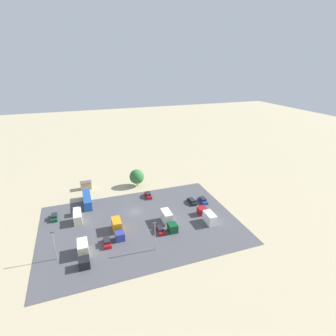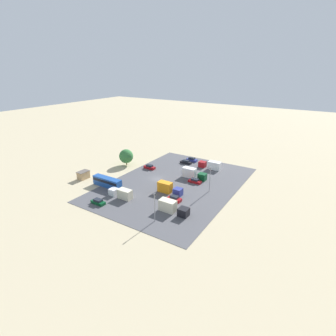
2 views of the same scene
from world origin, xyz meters
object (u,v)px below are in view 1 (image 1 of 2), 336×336
object	(u,v)px
parked_truck_1	(168,220)
parked_car_3	(148,195)
parked_car_1	(54,217)
parked_car_2	(192,201)
parked_car_5	(160,230)
parked_car_0	(107,242)
bus	(87,199)
parked_truck_2	(78,216)
parked_truck_3	(118,228)
parked_car_4	(203,200)
parked_truck_4	(207,216)
parked_truck_0	(83,252)
shed_building	(86,185)

from	to	relation	value
parked_truck_1	parked_car_3	bearing A→B (deg)	-86.78
parked_car_1	parked_car_2	xyz separation A→B (m)	(-43.03, 5.06, -0.02)
parked_car_1	parked_car_5	xyz separation A→B (m)	(-28.06, 16.72, -0.03)
parked_car_0	bus	bearing A→B (deg)	98.01
parked_truck_2	parked_truck_3	xyz separation A→B (m)	(-10.21, 10.19, 0.17)
parked_car_5	parked_car_2	bearing A→B (deg)	-142.08
parked_car_1	parked_car_4	bearing A→B (deg)	172.86
bus	parked_car_1	size ratio (longest dim) A/B	2.46
parked_car_3	parked_car_5	world-z (taller)	parked_car_3
parked_truck_4	parked_car_1	bearing A→B (deg)	159.68
parked_car_0	parked_truck_1	bearing A→B (deg)	10.34
parked_car_2	parked_car_5	xyz separation A→B (m)	(14.96, 11.66, -0.01)
parked_car_0	parked_truck_0	bearing A→B (deg)	-154.55
parked_car_3	parked_truck_2	distance (m)	24.72
parked_car_3	parked_truck_3	world-z (taller)	parked_truck_3
shed_building	parked_car_2	bearing A→B (deg)	144.79
bus	parked_car_2	size ratio (longest dim) A/B	2.30
bus	parked_car_3	distance (m)	20.49
shed_building	parked_truck_3	world-z (taller)	parked_truck_3
parked_truck_3	parked_truck_1	bearing A→B (deg)	176.24
parked_car_0	parked_car_3	distance (m)	27.38
parked_car_4	parked_truck_0	size ratio (longest dim) A/B	0.52
parked_car_4	parked_car_5	bearing A→B (deg)	-149.78
parked_car_0	parked_truck_4	world-z (taller)	parked_truck_4
parked_car_2	bus	bearing A→B (deg)	-18.77
parked_truck_0	bus	bearing A→B (deg)	-95.52
parked_car_1	parked_car_0	bearing A→B (deg)	127.34
shed_building	parked_truck_3	xyz separation A→B (m)	(-6.54, 31.26, 0.18)
bus	shed_building	bearing A→B (deg)	-91.51
bus	parked_car_4	size ratio (longest dim) A/B	2.39
shed_building	parked_truck_1	world-z (taller)	parked_truck_1
parked_car_3	parked_truck_0	size ratio (longest dim) A/B	0.53
parked_car_3	parked_car_4	world-z (taller)	same
shed_building	parked_car_3	xyz separation A→B (m)	(-20.03, 14.06, -0.63)
shed_building	parked_car_2	distance (m)	40.02
parked_car_2	parked_car_1	bearing A→B (deg)	-6.71
parked_car_0	parked_car_2	world-z (taller)	parked_car_0
parked_car_2	parked_truck_0	xyz separation A→B (m)	(35.56, 15.23, 0.85)
bus	parked_car_2	world-z (taller)	bus
bus	parked_car_3	world-z (taller)	bus
parked_car_4	parked_truck_4	bearing A→B (deg)	-109.43
parked_car_2	parked_car_4	world-z (taller)	parked_car_4
parked_truck_0	parked_car_1	bearing A→B (deg)	-69.81
parked_car_4	parked_car_0	bearing A→B (deg)	-160.77
parked_car_4	parked_truck_0	xyz separation A→B (m)	(39.26, 14.44, 0.77)
parked_truck_2	bus	bearing A→B (deg)	70.02
parked_truck_3	parked_car_4	bearing A→B (deg)	-166.08
parked_car_4	parked_car_5	xyz separation A→B (m)	(18.66, 10.87, -0.09)
parked_truck_4	parked_truck_2	bearing A→B (deg)	160.49
parked_truck_3	parked_car_3	bearing A→B (deg)	-128.09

